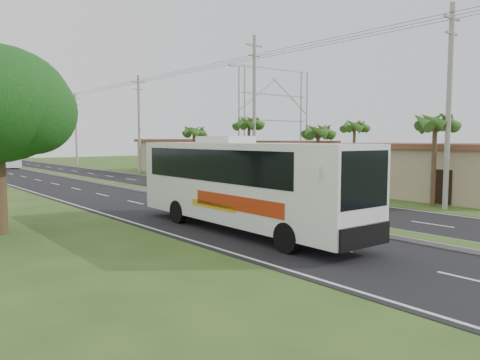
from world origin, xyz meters
TOP-DOWN VIEW (x-y plane):
  - ground at (0.00, 0.00)m, footprint 180.00×180.00m
  - road_asphalt at (0.00, 20.00)m, footprint 14.00×160.00m
  - median_strip at (0.00, 20.00)m, footprint 1.20×160.00m
  - lane_edge_left at (-6.70, 20.00)m, footprint 0.12×160.00m
  - lane_edge_right at (6.70, 20.00)m, footprint 0.12×160.00m
  - shop_near at (14.00, 6.00)m, footprint 8.60×12.60m
  - shop_mid at (14.00, 22.00)m, footprint 7.60×10.60m
  - shop_far at (14.00, 36.00)m, footprint 8.60×11.60m
  - palm_verge_a at (9.00, 3.00)m, footprint 2.40×2.40m
  - palm_verge_b at (9.40, 12.00)m, footprint 2.40×2.40m
  - palm_verge_c at (8.80, 19.00)m, footprint 2.40×2.40m
  - palm_verge_d at (9.30, 28.00)m, footprint 2.40×2.40m
  - palm_behind_shop at (17.50, 15.00)m, footprint 2.40×2.40m
  - utility_pole_a at (8.50, 2.00)m, footprint 1.60×0.28m
  - utility_pole_b at (8.47, 18.00)m, footprint 3.20×0.28m
  - utility_pole_c at (8.50, 38.00)m, footprint 1.60×0.28m
  - utility_pole_d at (8.50, 58.00)m, footprint 1.60×0.28m
  - billboard_lattice at (22.00, 30.00)m, footprint 10.18×1.18m
  - coach_bus_main at (-4.04, 4.22)m, footprint 2.80×12.25m
  - motorcyclist at (0.84, 7.65)m, footprint 1.62×0.80m

SIDE VIEW (x-z plane):
  - ground at x=0.00m, z-range 0.00..0.00m
  - lane_edge_left at x=-6.70m, z-range 0.00..0.00m
  - lane_edge_right at x=6.70m, z-range 0.00..0.00m
  - road_asphalt at x=0.00m, z-range 0.00..0.02m
  - median_strip at x=0.00m, z-range 0.01..0.20m
  - motorcyclist at x=0.84m, z-range -0.29..1.84m
  - shop_near at x=14.00m, z-range 0.02..3.54m
  - shop_mid at x=14.00m, z-range 0.02..3.69m
  - shop_far at x=14.00m, z-range 0.02..3.84m
  - coach_bus_main at x=-4.04m, z-range 0.20..4.14m
  - palm_verge_b at x=9.40m, z-range 1.83..6.88m
  - palm_verge_d at x=9.30m, z-range 1.92..7.17m
  - palm_verge_a at x=9.00m, z-range 2.02..7.47m
  - palm_behind_shop at x=17.50m, z-range 2.11..7.76m
  - palm_verge_c at x=8.80m, z-range 2.20..8.05m
  - utility_pole_d at x=8.50m, z-range 0.17..10.67m
  - utility_pole_a at x=8.50m, z-range 0.17..11.17m
  - utility_pole_c at x=8.50m, z-range 0.17..11.17m
  - utility_pole_b at x=8.47m, z-range 0.26..12.26m
  - billboard_lattice at x=22.00m, z-range 0.79..12.86m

